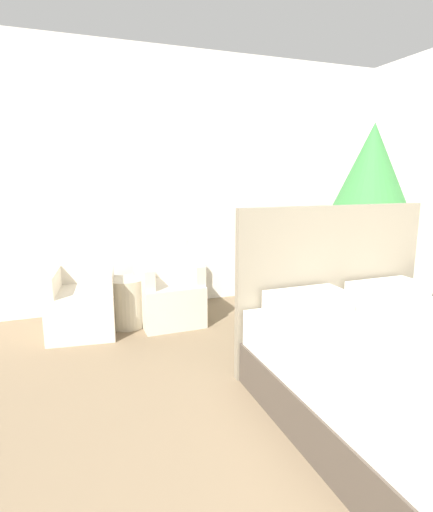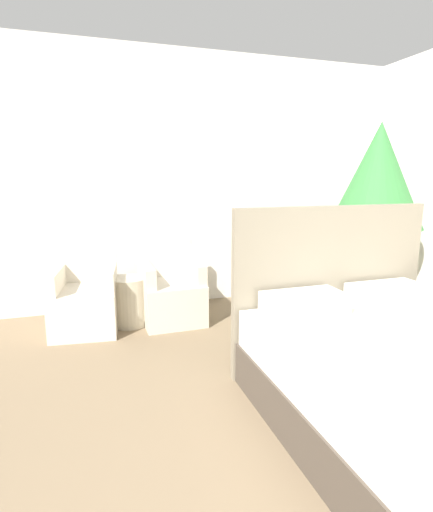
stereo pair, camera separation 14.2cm
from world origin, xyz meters
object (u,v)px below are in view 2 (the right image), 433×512
(potted_palm, at_px, (377,183))
(side_table, at_px, (129,301))
(armchair_near_window_right, at_px, (171,295))
(bed, at_px, (423,388))
(armchair_near_window_left, at_px, (85,303))

(potted_palm, relative_size, side_table, 4.24)
(armchair_near_window_right, relative_size, side_table, 1.65)
(bed, distance_m, armchair_near_window_right, 2.56)
(armchair_near_window_right, distance_m, potted_palm, 2.63)
(armchair_near_window_left, relative_size, potted_palm, 0.39)
(armchair_near_window_left, distance_m, armchair_near_window_right, 0.87)
(armchair_near_window_left, xyz_separation_m, potted_palm, (3.21, -0.21, 1.16))
(potted_palm, xyz_separation_m, side_table, (-2.78, 0.22, -1.19))
(armchair_near_window_left, bearing_deg, potted_palm, 3.05)
(potted_palm, bearing_deg, side_table, 175.56)
(armchair_near_window_left, xyz_separation_m, side_table, (0.43, 0.01, -0.03))
(bed, height_order, potted_palm, potted_palm)
(bed, xyz_separation_m, armchair_near_window_left, (-1.86, 2.36, -0.03))
(armchair_near_window_right, height_order, side_table, armchair_near_window_right)
(potted_palm, height_order, side_table, potted_palm)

